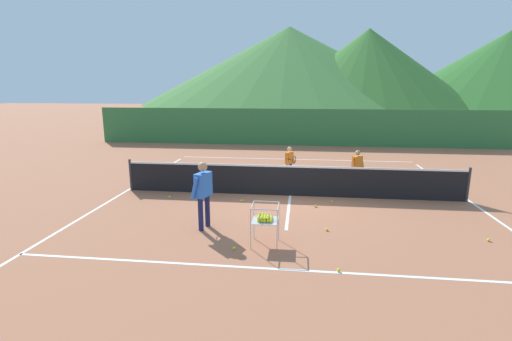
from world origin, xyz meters
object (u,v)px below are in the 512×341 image
Objects in this scene: tennis_ball_0 at (315,206)px; tennis_ball_2 at (339,270)px; student_0 at (290,160)px; tennis_ball_7 at (277,221)px; student_1 at (357,165)px; tennis_net at (290,180)px; instructor at (203,189)px; tennis_ball_8 at (332,202)px; tennis_ball_1 at (489,240)px; tennis_ball_4 at (234,248)px; tennis_ball_5 at (242,201)px; ball_cart at (265,218)px; tennis_ball_6 at (327,230)px; tennis_ball_3 at (170,197)px.

tennis_ball_0 is 1.00× the size of tennis_ball_2.
student_0 is 4.63m from tennis_ball_7.
student_1 is at bearing 79.53° from tennis_ball_2.
tennis_ball_0 is at bearing -54.82° from tennis_net.
instructor is 4.17m from tennis_ball_8.
tennis_ball_1 is 5.68m from tennis_ball_4.
student_0 is 17.98× the size of tennis_ball_5.
tennis_ball_6 is (1.41, 0.95, -0.56)m from ball_cart.
tennis_ball_7 is at bearing 160.40° from tennis_ball_6.
tennis_ball_0 and tennis_ball_3 have the same top height.
tennis_ball_4 is (-0.94, -6.31, -0.70)m from student_0.
tennis_ball_6 is 1.00× the size of tennis_ball_8.
student_1 is 6.34m from tennis_ball_3.
instructor is at bearing -160.69° from tennis_ball_7.
student_1 is (2.33, -0.73, 0.02)m from student_0.
tennis_ball_3 is (-4.77, 4.18, 0.00)m from tennis_ball_2.
tennis_ball_3 is at bearing -178.83° from tennis_ball_8.
instructor is 1.84× the size of ball_cart.
student_1 is 18.59× the size of tennis_ball_5.
tennis_ball_1 is at bearing -62.80° from student_1.
student_0 is 1.36× the size of ball_cart.
tennis_ball_8 is at bearing 143.23° from tennis_ball_1.
student_0 is at bearing 116.36° from tennis_ball_8.
tennis_ball_0 is 1.00× the size of tennis_ball_4.
tennis_ball_6 is (0.97, -2.86, -0.47)m from tennis_net.
tennis_ball_7 is at bearing -95.92° from tennis_net.
tennis_ball_2 is (0.30, -3.82, 0.00)m from tennis_ball_0.
student_0 is 4.65m from tennis_ball_3.
instructor is 24.26× the size of tennis_ball_1.
tennis_ball_3 is (-1.71, 2.32, -0.96)m from instructor.
tennis_ball_0 is 1.00× the size of tennis_ball_6.
tennis_net is 156.31× the size of tennis_ball_1.
tennis_ball_2 is 1.00× the size of tennis_ball_7.
instructor is 3.51m from tennis_ball_0.
instructor reaches higher than student_0.
tennis_net reaches higher than tennis_ball_8.
instructor reaches higher than tennis_ball_0.
tennis_ball_8 is at bearing -63.64° from student_0.
tennis_net is 11.82× the size of ball_cart.
student_0 is (-0.11, 2.14, 0.24)m from tennis_net.
tennis_ball_7 is (-4.77, 0.62, 0.00)m from tennis_ball_1.
tennis_ball_3 and tennis_ball_8 have the same top height.
tennis_net is at bearing 30.01° from tennis_ball_5.
tennis_ball_6 is (2.96, 0.18, -0.96)m from instructor.
tennis_ball_1 is 8.55m from tennis_ball_3.
tennis_ball_1 is at bearing -27.73° from tennis_ball_0.
tennis_ball_7 is at bearing -129.77° from tennis_ball_8.
ball_cart is at bearing -93.19° from student_0.
tennis_ball_3 is at bearing 126.38° from instructor.
tennis_ball_2 is at bearing -61.94° from tennis_ball_7.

